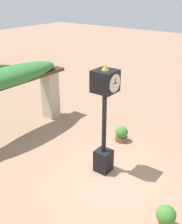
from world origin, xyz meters
name	(u,v)px	position (x,y,z in m)	size (l,w,h in m)	color
ground_plane	(109,175)	(0.00, 0.00, 0.00)	(60.00, 60.00, 0.00)	#9E7A60
pedestal_clock	(104,114)	(0.11, 0.29, 2.00)	(0.64, 0.68, 3.53)	black
pergola	(10,86)	(0.00, 4.57, 2.05)	(5.34, 1.18, 2.76)	#BCB299
potted_plant_near_left	(122,134)	(2.09, 0.82, 0.30)	(0.48, 0.48, 0.63)	brown
potted_plant_near_right	(166,216)	(-0.93, -2.29, 0.36)	(0.49, 0.49, 0.65)	#9E563D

